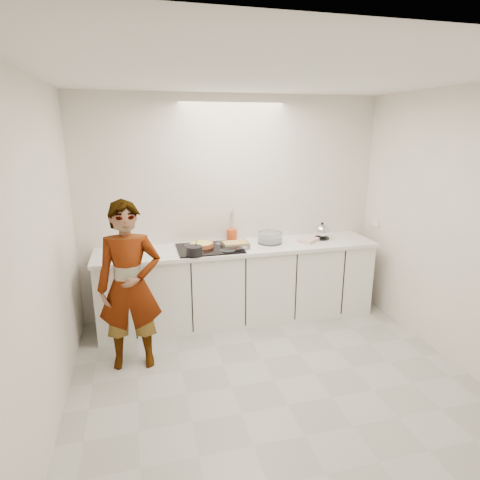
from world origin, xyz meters
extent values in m
cube|color=#B0B0A9|center=(0.00, 0.00, 0.00)|extent=(3.60, 3.20, 0.00)
cube|color=white|center=(0.00, 0.00, 2.60)|extent=(3.60, 3.20, 0.00)
cube|color=silver|center=(0.00, 1.60, 1.30)|extent=(3.60, 0.00, 2.60)
cube|color=silver|center=(0.00, -1.60, 1.30)|extent=(3.60, 0.00, 2.60)
cube|color=silver|center=(-1.80, 0.00, 1.30)|extent=(0.00, 3.20, 2.60)
cube|color=silver|center=(1.80, 0.00, 1.30)|extent=(0.00, 3.20, 2.60)
cube|color=white|center=(1.79, 1.33, 1.07)|extent=(0.02, 0.15, 0.09)
cube|color=white|center=(0.00, 1.28, 0.43)|extent=(3.20, 0.58, 0.87)
cube|color=white|center=(0.00, 1.28, 0.89)|extent=(3.24, 0.64, 0.04)
cube|color=black|center=(-0.35, 1.26, 0.92)|extent=(0.72, 0.54, 0.01)
cylinder|color=#AC4F29|center=(-0.43, 1.33, 0.95)|extent=(0.35, 0.35, 0.04)
cylinder|color=#F6DF57|center=(-0.43, 1.33, 0.96)|extent=(0.30, 0.30, 0.01)
cylinder|color=black|center=(-0.56, 1.03, 0.97)|extent=(0.18, 0.18, 0.10)
cylinder|color=silver|center=(-0.54, 1.05, 1.02)|extent=(0.03, 0.07, 0.15)
cube|color=silver|center=(-0.06, 1.22, 0.95)|extent=(0.30, 0.22, 0.05)
cube|color=#EAB64F|center=(-0.06, 1.22, 0.97)|extent=(0.27, 0.19, 0.02)
cylinder|color=silver|center=(0.38, 1.32, 0.98)|extent=(0.34, 0.34, 0.13)
cylinder|color=white|center=(0.38, 1.32, 0.96)|extent=(0.28, 0.28, 0.06)
cube|color=white|center=(0.85, 1.26, 0.93)|extent=(0.30, 0.29, 0.04)
cylinder|color=black|center=(1.06, 1.34, 0.92)|extent=(0.20, 0.20, 0.02)
sphere|color=silver|center=(1.06, 1.34, 1.01)|extent=(0.20, 0.20, 0.18)
sphere|color=black|center=(1.06, 1.34, 1.10)|extent=(0.03, 0.03, 0.03)
cylinder|color=#D84E1B|center=(-0.04, 1.48, 0.99)|extent=(0.15, 0.15, 0.16)
imported|color=white|center=(-1.22, 0.60, 0.81)|extent=(0.61, 0.43, 1.61)
camera|label=1|loc=(-1.09, -3.00, 2.22)|focal=30.00mm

